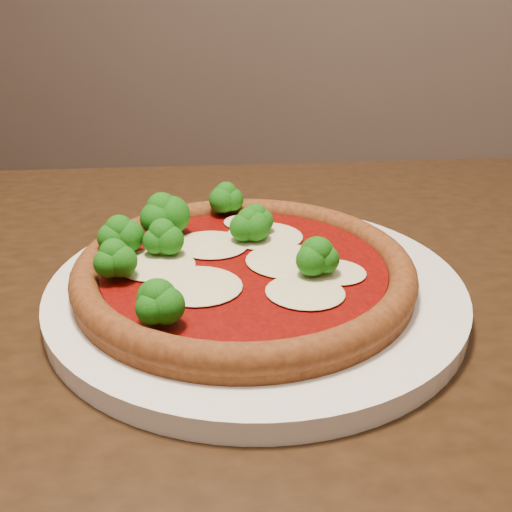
# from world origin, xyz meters

# --- Properties ---
(dining_table) EXTENTS (1.47, 1.23, 0.75)m
(dining_table) POSITION_xyz_m (0.14, 0.23, 0.66)
(dining_table) COLOR black
(dining_table) RESTS_ON floor
(plate) EXTENTS (0.35, 0.35, 0.02)m
(plate) POSITION_xyz_m (0.20, 0.30, 0.76)
(plate) COLOR white
(plate) RESTS_ON dining_table
(pizza) EXTENTS (0.28, 0.28, 0.06)m
(pizza) POSITION_xyz_m (0.18, 0.30, 0.78)
(pizza) COLOR brown
(pizza) RESTS_ON plate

